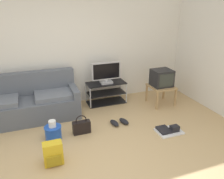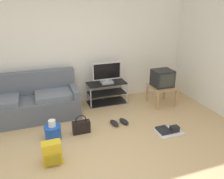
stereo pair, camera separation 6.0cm
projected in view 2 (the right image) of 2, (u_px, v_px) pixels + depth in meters
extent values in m
cube|color=tan|center=(96.00, 163.00, 3.53)|extent=(9.00, 9.80, 0.02)
cube|color=silver|center=(66.00, 48.00, 5.18)|extent=(9.00, 0.10, 2.70)
cube|color=#565B66|center=(29.00, 109.00, 4.78)|extent=(2.09, 0.83, 0.45)
cube|color=#565B66|center=(26.00, 83.00, 4.88)|extent=(2.09, 0.20, 0.49)
cube|color=#565B66|center=(74.00, 90.00, 4.96)|extent=(0.14, 0.83, 0.17)
cube|color=slate|center=(56.00, 94.00, 4.80)|extent=(0.83, 0.58, 0.10)
cube|color=black|center=(107.00, 83.00, 5.43)|extent=(0.93, 0.43, 0.02)
cube|color=black|center=(107.00, 93.00, 5.52)|extent=(0.90, 0.42, 0.02)
cube|color=black|center=(107.00, 102.00, 5.62)|extent=(0.93, 0.43, 0.02)
cylinder|color=#B7B7BC|center=(91.00, 98.00, 5.21)|extent=(0.03, 0.03, 0.52)
cylinder|color=#B7B7BC|center=(127.00, 93.00, 5.49)|extent=(0.03, 0.03, 0.52)
cylinder|color=#B7B7BC|center=(87.00, 92.00, 5.56)|extent=(0.03, 0.03, 0.52)
cylinder|color=#B7B7BC|center=(121.00, 88.00, 5.84)|extent=(0.03, 0.03, 0.52)
cube|color=#B2B2B7|center=(107.00, 82.00, 5.40)|extent=(0.28, 0.22, 0.05)
cube|color=#B2B2B7|center=(107.00, 80.00, 5.39)|extent=(0.05, 0.04, 0.04)
cube|color=#B2B2B7|center=(107.00, 71.00, 5.30)|extent=(0.70, 0.04, 0.42)
cube|color=black|center=(107.00, 71.00, 5.28)|extent=(0.64, 0.01, 0.36)
cube|color=tan|center=(162.00, 87.00, 5.38)|extent=(0.56, 0.56, 0.03)
cube|color=tan|center=(157.00, 101.00, 5.16)|extent=(0.04, 0.04, 0.43)
cube|color=tan|center=(176.00, 98.00, 5.32)|extent=(0.04, 0.04, 0.43)
cube|color=tan|center=(147.00, 93.00, 5.60)|extent=(0.04, 0.04, 0.43)
cube|color=tan|center=(165.00, 91.00, 5.76)|extent=(0.04, 0.04, 0.43)
cube|color=#232326|center=(162.00, 78.00, 5.32)|extent=(0.45, 0.40, 0.39)
cube|color=#333833|center=(167.00, 81.00, 5.14)|extent=(0.37, 0.01, 0.31)
cube|color=gold|center=(52.00, 153.00, 3.46)|extent=(0.29, 0.16, 0.37)
cube|color=#A4851A|center=(53.00, 160.00, 3.40)|extent=(0.22, 0.04, 0.16)
cylinder|color=#A4851A|center=(46.00, 149.00, 3.51)|extent=(0.04, 0.04, 0.30)
cylinder|color=#A4851A|center=(57.00, 147.00, 3.56)|extent=(0.04, 0.04, 0.30)
cube|color=black|center=(81.00, 127.00, 4.28)|extent=(0.34, 0.13, 0.25)
torus|color=black|center=(81.00, 120.00, 4.22)|extent=(0.21, 0.02, 0.21)
cylinder|color=blue|center=(53.00, 132.00, 4.10)|extent=(0.29, 0.29, 0.26)
cylinder|color=blue|center=(52.00, 127.00, 4.06)|extent=(0.31, 0.31, 0.02)
cylinder|color=white|center=(52.00, 124.00, 4.03)|extent=(0.13, 0.13, 0.14)
ellipsoid|color=black|center=(114.00, 123.00, 4.58)|extent=(0.17, 0.29, 0.09)
ellipsoid|color=black|center=(124.00, 121.00, 4.64)|extent=(0.19, 0.29, 0.09)
cube|color=silver|center=(169.00, 132.00, 4.33)|extent=(0.48, 0.35, 0.03)
cube|color=black|center=(174.00, 129.00, 4.29)|extent=(0.16, 0.12, 0.11)
cube|color=black|center=(164.00, 130.00, 4.32)|extent=(0.22, 0.28, 0.04)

